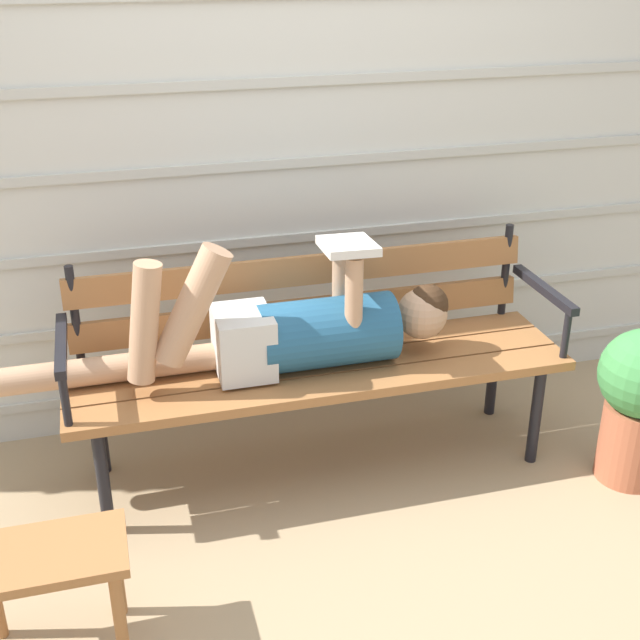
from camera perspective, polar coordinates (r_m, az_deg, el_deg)
The scene contains 5 objects.
ground_plane at distance 3.24m, azimuth 0.43°, elevation -10.79°, with size 12.00×12.00×0.00m, color tan.
house_siding at distance 3.32m, azimuth -2.43°, elevation 10.81°, with size 5.26×0.08×2.16m.
park_bench at distance 3.12m, azimuth -0.34°, elevation -1.85°, with size 1.85×0.49×0.84m.
reclining_person at distance 2.98m, azimuth -2.05°, elevation -0.64°, with size 1.66×0.26×0.53m.
footstool at distance 2.52m, azimuth -18.02°, elevation -16.11°, with size 0.44×0.27×0.37m.
Camera 1 is at (-0.71, -2.52, 1.91)m, focal length 46.79 mm.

